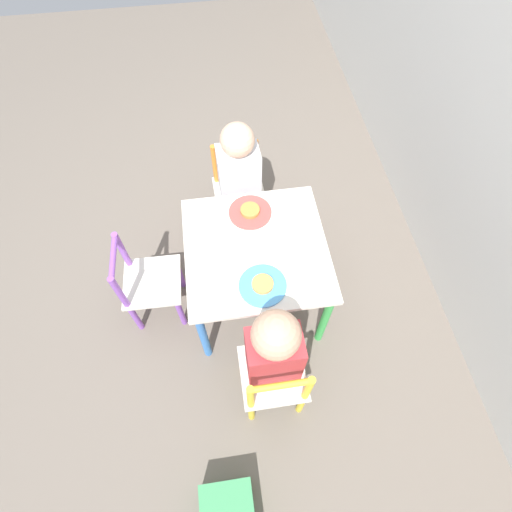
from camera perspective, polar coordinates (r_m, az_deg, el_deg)
ground_plane at (r=2.08m, az=-0.00°, el=-5.62°), size 6.00×6.00×0.00m
kids_table at (r=1.74m, az=-0.00°, el=0.07°), size 0.60×0.60×0.46m
chair_yellow at (r=1.68m, az=2.62°, el=-17.28°), size 0.26×0.26×0.50m
chair_orange at (r=2.15m, az=-2.46°, el=9.23°), size 0.27×0.27×0.50m
chair_purple at (r=1.90m, az=-15.23°, el=-3.81°), size 0.27×0.27×0.50m
child_right at (r=1.51m, az=2.51°, el=-13.28°), size 0.22×0.20×0.73m
child_left at (r=1.98m, az=-2.37°, el=11.34°), size 0.22×0.21×0.72m
plate_right at (r=1.58m, az=0.95°, el=-4.19°), size 0.19×0.19×0.03m
plate_left at (r=1.78m, az=-0.85°, el=6.34°), size 0.19×0.19×0.03m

